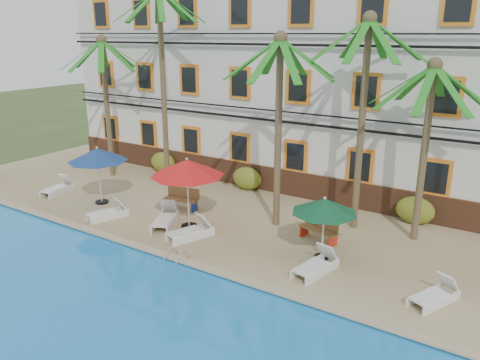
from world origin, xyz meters
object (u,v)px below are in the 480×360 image
Objects in this scene: lounger_b at (108,212)px; bench_right at (320,228)px; umbrella_blue at (98,155)px; lounger_f at (435,294)px; pool_ladder at (177,261)px; lounger_c at (165,218)px; palm_b at (162,64)px; umbrella_green at (324,206)px; palm_e at (427,125)px; palm_c at (279,105)px; palm_a at (105,87)px; palm_d at (364,95)px; umbrella_red at (187,168)px; lounger_a at (58,188)px; bench_left at (181,198)px; lounger_d at (191,231)px; lounger_e at (316,265)px.

bench_right is at bearing 18.29° from lounger_b.
lounger_b is at bearing -33.68° from umbrella_blue.
lounger_f reaches higher than pool_ladder.
palm_b is at bearing 130.14° from lounger_c.
umbrella_green reaches higher than lounger_b.
palm_e reaches higher than umbrella_green.
palm_c is at bearing 74.35° from pool_ladder.
bench_right reaches higher than pool_ladder.
palm_a is 0.98× the size of palm_c.
palm_d is 2.83× the size of umbrella_red.
pool_ladder is (9.20, -2.29, -0.26)m from lounger_a.
palm_e is (2.24, 0.15, -0.87)m from palm_d.
bench_left is at bearing -166.40° from palm_e.
lounger_f is (9.13, -0.43, -2.15)m from umbrella_red.
umbrella_green is 1.40× the size of bench_left.
lounger_d is (-2.04, -2.81, -4.45)m from palm_c.
lounger_b is at bearing -170.86° from umbrella_green.
lounger_e is at bearing -68.97° from bench_right.
bench_right is (4.74, 1.66, -1.93)m from umbrella_red.
palm_b is 15.03m from lounger_f.
umbrella_blue is at bearing -163.97° from palm_e.
lounger_f is at bearing 1.93° from lounger_d.
palm_d is 4.23× the size of lounger_d.
palm_c reaches higher than umbrella_red.
bench_right is (-0.64, 1.28, -1.39)m from umbrella_green.
pool_ladder is at bearing -21.12° from umbrella_blue.
lounger_f is (3.75, -0.82, -1.61)m from umbrella_green.
palm_a is 4.56× the size of bench_right.
lounger_a is at bearing -178.94° from umbrella_red.
umbrella_green reaches higher than lounger_a.
palm_d is (9.58, -0.06, -0.78)m from palm_b.
bench_left is (6.20, 1.60, 0.20)m from lounger_a.
bench_right is at bearing 116.54° from umbrella_green.
umbrella_red is 1.61× the size of lounger_b.
umbrella_green is at bearing 6.36° from lounger_c.
palm_d is 4.51m from umbrella_green.
palm_a is 8.92m from lounger_c.
lounger_b is 0.93× the size of lounger_d.
palm_c is at bearing -6.50° from palm_a.
umbrella_green is (9.59, -3.20, -4.02)m from palm_b.
umbrella_blue is 1.49× the size of lounger_f.
palm_c is 4.74m from bench_right.
palm_b is 1.17× the size of palm_d.
lounger_c is 1.64m from lounger_d.
lounger_f is (14.13, -0.48, -1.94)m from umbrella_blue.
palm_a is at bearing 167.58° from umbrella_green.
palm_a is 13.21m from palm_d.
umbrella_blue is at bearing 178.04° from lounger_f.
palm_a is 7.59m from lounger_b.
lounger_d is (-6.95, -4.39, -3.96)m from palm_e.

